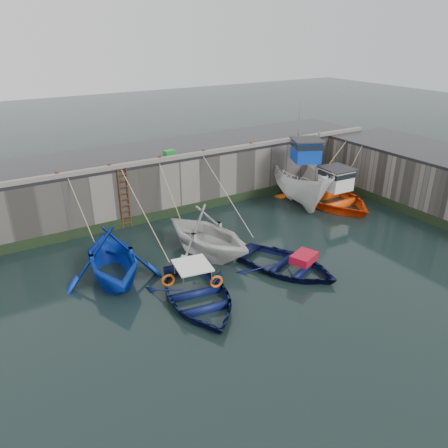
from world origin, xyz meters
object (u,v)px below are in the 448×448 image
fish_crate (169,153)px  bollard_a (57,174)px  bollard_c (160,159)px  boat_near_blacktrim (207,253)px  bollard_b (109,166)px  boat_far_orange (328,195)px  bollard_e (251,144)px  bollard_d (203,152)px  boat_near_blue (198,301)px  boat_near_navy (286,269)px  ladder (125,199)px  boat_far_white (301,180)px  boat_near_white (114,278)px

fish_crate → bollard_a: 6.12m
fish_crate → bollard_a: size_ratio=2.18×
bollard_c → boat_near_blacktrim: bearing=-90.6°
bollard_b → bollard_c: 2.70m
fish_crate → boat_far_orange: bearing=-35.8°
boat_near_blacktrim → bollard_e: bollard_e is taller
bollard_a → bollard_d: bearing=0.0°
bollard_c → bollard_e: (5.80, 0.00, 0.00)m
boat_near_blue → boat_near_navy: (4.40, 0.11, 0.00)m
boat_far_orange → bollard_b: (-12.00, 3.12, 2.87)m
bollard_a → bollard_d: 7.80m
fish_crate → boat_near_blacktrim: bearing=-110.5°
ladder → bollard_d: (4.80, 0.34, 1.71)m
bollard_b → ladder: bearing=-33.9°
boat_near_blacktrim → fish_crate: (0.94, 5.75, 3.31)m
boat_far_white → bollard_a: boat_far_white is taller
ladder → boat_near_blue: ladder is taller
boat_far_white → bollard_c: boat_far_white is taller
boat_far_white → boat_near_blacktrim: bearing=-134.9°
bollard_a → bollard_b: same height
boat_near_blacktrim → bollard_c: 6.02m
boat_far_white → bollard_c: bearing=-168.7°
ladder → boat_near_white: 5.37m
boat_near_navy → bollard_b: (-4.84, 8.12, 3.30)m
boat_near_navy → boat_near_blue: bearing=159.9°
boat_near_white → bollard_b: size_ratio=17.34×
boat_near_blue → ladder: bearing=98.5°
bollard_a → boat_near_navy: bearing=-47.9°
bollard_c → bollard_e: same height
ladder → fish_crate: 3.68m
boat_near_blue → bollard_e: 11.99m
bollard_b → boat_far_white: bearing=-9.7°
ladder → bollard_d: bearing=4.0°
boat_near_white → bollard_b: bollard_b is taller
boat_far_white → fish_crate: boat_far_white is taller
ladder → boat_near_navy: size_ratio=0.68×
boat_near_navy → bollard_e: 9.50m
boat_far_orange → bollard_c: 10.22m
bollard_b → bollard_c: size_ratio=1.00×
boat_far_orange → fish_crate: size_ratio=11.04×
bollard_d → bollard_e: 3.20m
boat_near_navy → bollard_b: bearing=99.2°
boat_far_white → bollard_a: 13.71m
boat_near_white → fish_crate: size_ratio=7.94×
boat_near_white → boat_near_navy: size_ratio=1.04×
boat_far_white → bollard_d: size_ratio=28.56×
ladder → bollard_d: 5.11m
bollard_b → bollard_d: bearing=0.0°
bollard_e → bollard_d: bearing=180.0°
fish_crate → bollard_e: fish_crate is taller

